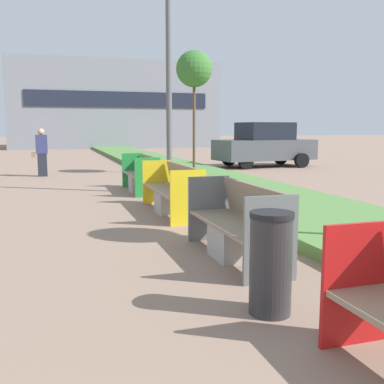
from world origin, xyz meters
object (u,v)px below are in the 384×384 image
object	(u,v)px
bench_yellow_frame	(173,194)
bench_green_frame	(141,177)
parked_car_distant	(265,145)
litter_bin	(271,263)
pedestrian_walking	(42,152)
sapling_tree_far	(194,70)
bench_grey_frame	(237,230)

from	to	relation	value
bench_yellow_frame	bench_green_frame	size ratio (longest dim) A/B	1.19
bench_green_frame	parked_car_distant	world-z (taller)	parked_car_distant
litter_bin	pedestrian_walking	size ratio (longest dim) A/B	0.57
pedestrian_walking	parked_car_distant	bearing A→B (deg)	7.71
bench_green_frame	sapling_tree_far	size ratio (longest dim) A/B	0.46
bench_grey_frame	bench_green_frame	world-z (taller)	same
sapling_tree_far	bench_grey_frame	bearing A→B (deg)	-104.68
litter_bin	pedestrian_walking	bearing A→B (deg)	99.50
bench_grey_frame	bench_yellow_frame	bearing A→B (deg)	89.92
pedestrian_walking	parked_car_distant	world-z (taller)	parked_car_distant
bench_green_frame	parked_car_distant	size ratio (longest dim) A/B	0.45
bench_green_frame	litter_bin	xyz separation A→B (m)	(-0.40, -7.95, 0.09)
parked_car_distant	litter_bin	bearing A→B (deg)	-123.18
bench_green_frame	litter_bin	size ratio (longest dim) A/B	2.17
bench_yellow_frame	bench_green_frame	bearing A→B (deg)	90.08
bench_grey_frame	sapling_tree_far	bearing A→B (deg)	75.32
bench_yellow_frame	parked_car_distant	bearing A→B (deg)	54.37
bench_green_frame	pedestrian_walking	world-z (taller)	pedestrian_walking
bench_grey_frame	bench_green_frame	size ratio (longest dim) A/B	1.00
bench_green_frame	litter_bin	world-z (taller)	bench_green_frame
bench_grey_frame	parked_car_distant	xyz separation A→B (m)	(6.43, 12.14, 0.55)
bench_green_frame	pedestrian_walking	distance (m)	5.31
bench_grey_frame	parked_car_distant	distance (m)	13.75
bench_yellow_frame	pedestrian_walking	xyz separation A→B (m)	(-2.51, 7.75, 0.44)
bench_yellow_frame	bench_green_frame	distance (m)	3.10
pedestrian_walking	parked_car_distant	size ratio (longest dim) A/B	0.37
bench_green_frame	bench_grey_frame	bearing A→B (deg)	-90.00
bench_grey_frame	bench_green_frame	distance (m)	6.27
sapling_tree_far	bench_green_frame	bearing A→B (deg)	-124.60
bench_grey_frame	bench_green_frame	xyz separation A→B (m)	(0.00, 6.27, 0.00)
bench_yellow_frame	litter_bin	distance (m)	4.87
sapling_tree_far	pedestrian_walking	world-z (taller)	sapling_tree_far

